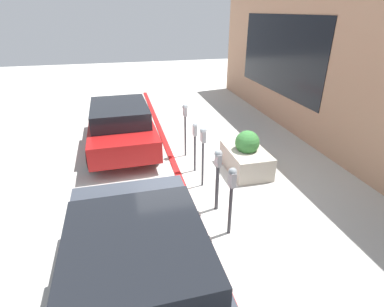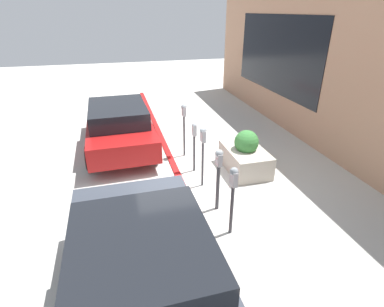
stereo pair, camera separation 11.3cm
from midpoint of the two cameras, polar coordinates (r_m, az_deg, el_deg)
name	(u,v)px [view 1 (the left image)]	position (r m, az deg, el deg)	size (l,w,h in m)	color
ground_plane	(187,188)	(7.33, -0.51, -6.67)	(40.00, 40.00, 0.00)	beige
curb_strip	(184,188)	(7.30, -1.12, -6.61)	(19.00, 0.16, 0.04)	red
building_facade	(366,87)	(8.58, 30.51, 10.92)	(19.00, 0.17, 4.46)	tan
parking_meter_nearest	(232,189)	(5.49, 8.14, -6.63)	(0.18, 0.15, 1.43)	#38383D
parking_meter_second	(218,170)	(6.16, 5.46, -3.10)	(0.20, 0.17, 1.42)	#38383D
parking_meter_middle	(203,143)	(6.92, 2.58, 2.09)	(0.19, 0.16, 1.53)	#38383D
parking_meter_fourth	(195,138)	(7.69, 0.97, 2.88)	(0.14, 0.12, 1.36)	#38383D
parking_meter_farthest	(185,118)	(8.49, -0.94, 6.84)	(0.18, 0.15, 1.57)	#38383D
planter_box	(246,156)	(8.07, 10.65, -0.52)	(1.52, 0.96, 1.13)	#B2A899
parked_car_front	(139,270)	(4.35, -9.35, -21.00)	(3.83, 2.06, 1.44)	#383D47
parked_car_middle	(121,124)	(9.46, -13.07, 5.43)	(4.33, 1.95, 1.41)	maroon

